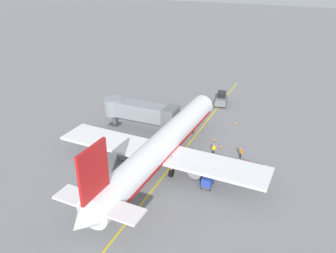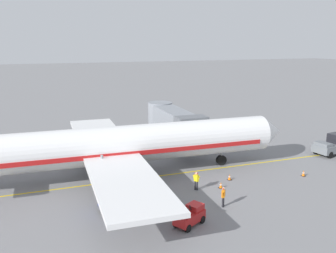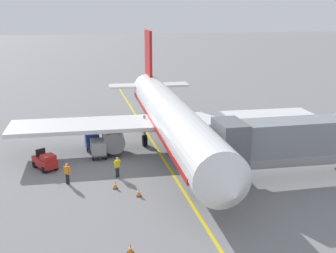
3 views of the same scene
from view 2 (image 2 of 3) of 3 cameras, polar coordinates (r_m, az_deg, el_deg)
ground_plane at (r=36.45m, az=-6.99°, el=-8.28°), size 400.00×400.00×0.00m
gate_lead_in_line at (r=36.45m, az=-6.99°, el=-8.27°), size 0.24×80.00×0.01m
parked_airliner at (r=36.54m, az=-8.01°, el=-2.98°), size 30.15×37.29×10.63m
jet_bridge at (r=46.65m, az=0.81°, el=1.00°), size 13.42×3.50×4.98m
pushback_tractor at (r=48.19m, az=23.97°, el=-2.64°), size 2.92×4.71×2.40m
baggage_tug_lead at (r=27.94m, az=3.43°, el=-13.53°), size 2.28×2.77×1.62m
baggage_cart_front at (r=31.08m, az=-3.64°, el=-10.19°), size 1.41×2.93×1.58m
baggage_cart_second_in_train at (r=30.11m, az=-8.57°, el=-11.12°), size 1.41×2.93×1.58m
ground_crew_wing_walker at (r=33.83m, az=4.38°, el=-8.21°), size 0.64×0.49×1.69m
ground_crew_loader at (r=30.85m, az=8.51°, el=-10.49°), size 0.59×0.56×1.69m
safety_cone_nose_left at (r=34.70m, az=8.14°, el=-8.93°), size 0.36×0.36×0.59m
safety_cone_nose_right at (r=39.65m, az=20.13°, el=-6.78°), size 0.36×0.36×0.59m
safety_cone_wing_tip at (r=36.76m, az=9.45°, el=-7.69°), size 0.36×0.36×0.59m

